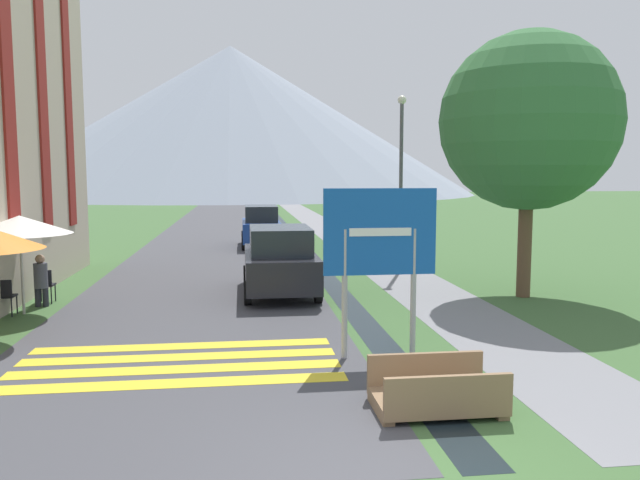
% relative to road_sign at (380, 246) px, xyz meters
% --- Properties ---
extents(ground_plane, '(160.00, 160.00, 0.00)m').
position_rel_road_sign_xyz_m(ground_plane, '(-0.97, 15.62, -1.97)').
color(ground_plane, '#3D6033').
extents(road, '(6.40, 60.00, 0.01)m').
position_rel_road_sign_xyz_m(road, '(-3.47, 25.62, -1.96)').
color(road, '#424247').
rests_on(road, ground_plane).
extents(footpath, '(2.20, 60.00, 0.01)m').
position_rel_road_sign_xyz_m(footpath, '(2.63, 25.62, -1.96)').
color(footpath, slate).
rests_on(footpath, ground_plane).
extents(drainage_channel, '(0.60, 60.00, 0.00)m').
position_rel_road_sign_xyz_m(drainage_channel, '(0.23, 25.62, -1.97)').
color(drainage_channel, black).
rests_on(drainage_channel, ground_plane).
extents(crosswalk_marking, '(5.44, 2.54, 0.01)m').
position_rel_road_sign_xyz_m(crosswalk_marking, '(-3.47, 0.07, -1.96)').
color(crosswalk_marking, yellow).
rests_on(crosswalk_marking, ground_plane).
extents(mountain_distant, '(76.11, 76.11, 23.24)m').
position_rel_road_sign_xyz_m(mountain_distant, '(-3.72, 91.32, 9.65)').
color(mountain_distant, gray).
rests_on(mountain_distant, ground_plane).
extents(road_sign, '(1.98, 0.11, 2.97)m').
position_rel_road_sign_xyz_m(road_sign, '(0.00, 0.00, 0.00)').
color(road_sign, '#9E9EA3').
rests_on(road_sign, ground_plane).
extents(footbridge, '(1.70, 1.10, 0.65)m').
position_rel_road_sign_xyz_m(footbridge, '(0.23, -2.51, -1.74)').
color(footbridge, '#846647').
rests_on(footbridge, ground_plane).
extents(parked_car_near, '(1.93, 4.13, 1.82)m').
position_rel_road_sign_xyz_m(parked_car_near, '(-1.37, 5.94, -1.06)').
color(parked_car_near, black).
rests_on(parked_car_near, ground_plane).
extents(parked_car_far, '(1.71, 3.94, 1.82)m').
position_rel_road_sign_xyz_m(parked_car_far, '(-1.51, 16.90, -1.06)').
color(parked_car_far, navy).
rests_on(parked_car_far, ground_plane).
extents(cafe_chair_middle, '(0.40, 0.40, 0.85)m').
position_rel_road_sign_xyz_m(cafe_chair_middle, '(-7.69, 4.14, -1.45)').
color(cafe_chair_middle, black).
rests_on(cafe_chair_middle, ground_plane).
extents(cafe_chair_far_left, '(0.40, 0.40, 0.85)m').
position_rel_road_sign_xyz_m(cafe_chair_far_left, '(-7.23, 5.51, -1.45)').
color(cafe_chair_far_left, black).
rests_on(cafe_chair_far_left, ground_plane).
extents(cafe_umbrella_middle_white, '(2.29, 2.29, 2.27)m').
position_rel_road_sign_xyz_m(cafe_umbrella_middle_white, '(-7.36, 4.32, 0.09)').
color(cafe_umbrella_middle_white, '#B7B2A8').
rests_on(cafe_umbrella_middle_white, ground_plane).
extents(person_seated_far, '(0.32, 0.32, 1.28)m').
position_rel_road_sign_xyz_m(person_seated_far, '(-7.20, 5.13, -1.26)').
color(person_seated_far, '#282833').
rests_on(person_seated_far, ground_plane).
extents(streetlamp, '(0.28, 0.28, 5.70)m').
position_rel_road_sign_xyz_m(streetlamp, '(2.78, 9.30, 1.37)').
color(streetlamp, '#515156').
rests_on(streetlamp, ground_plane).
extents(tree_by_path, '(4.55, 4.55, 6.82)m').
position_rel_road_sign_xyz_m(tree_by_path, '(4.95, 4.85, 2.56)').
color(tree_by_path, brown).
rests_on(tree_by_path, ground_plane).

